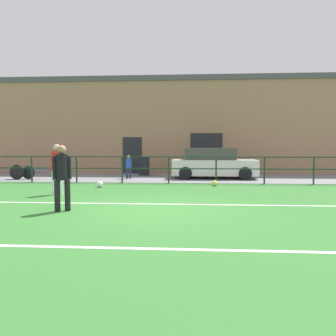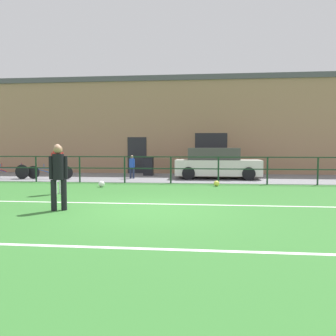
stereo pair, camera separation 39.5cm
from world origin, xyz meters
name	(u,v)px [view 1 (the left image)]	position (x,y,z in m)	size (l,w,h in m)	color
ground	(152,211)	(0.00, 0.00, -0.02)	(60.00, 44.00, 0.04)	#33702D
field_line_touchline	(156,204)	(0.00, 0.84, 0.00)	(36.00, 0.11, 0.00)	white
field_line_hash	(129,248)	(0.00, -3.19, 0.00)	(36.00, 0.11, 0.00)	white
pavement_strip	(172,178)	(0.00, 8.50, 0.01)	(48.00, 5.00, 0.02)	slate
perimeter_fence	(169,166)	(0.00, 6.00, 0.75)	(36.07, 0.07, 1.15)	#193823
clubhouse_facade	(176,126)	(0.00, 12.20, 2.80)	(28.00, 2.56, 5.59)	#A37A5B
player_goalkeeper	(62,174)	(-2.17, -0.32, 0.91)	(0.42, 0.28, 1.61)	black
player_striker	(57,166)	(-3.42, 2.46, 0.94)	(0.29, 0.40, 1.65)	white
soccer_ball_match	(215,183)	(1.89, 5.17, 0.11)	(0.22, 0.22, 0.22)	#E5E04C
soccer_ball_spare	(100,184)	(-2.55, 4.45, 0.12)	(0.24, 0.24, 0.24)	white
spectator_child	(129,165)	(-2.07, 7.84, 0.66)	(0.29, 0.20, 1.12)	#232D4C
parked_car_red	(213,164)	(2.01, 8.29, 0.72)	(4.05, 1.78, 1.48)	silver
bicycle_parked_0	(1,172)	(-7.98, 7.01, 0.38)	(2.19, 0.04, 0.77)	black
bicycle_parked_1	(45,172)	(-5.94, 7.20, 0.34)	(2.27, 0.04, 0.72)	black
bicycle_parked_2	(0,172)	(-8.15, 7.20, 0.35)	(2.19, 0.04, 0.72)	black
trash_bin_0	(144,166)	(-1.56, 9.63, 0.52)	(0.54, 0.46, 0.99)	black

